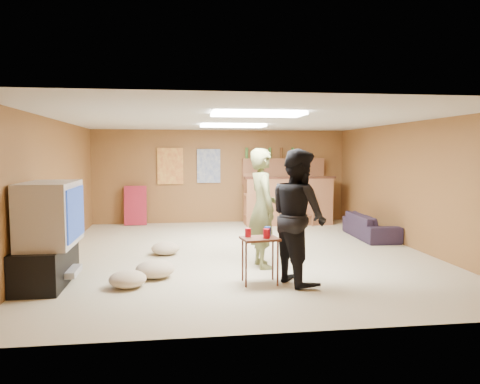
{
  "coord_description": "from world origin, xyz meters",
  "views": [
    {
      "loc": [
        -1.08,
        -7.61,
        1.67
      ],
      "look_at": [
        0.0,
        0.2,
        1.0
      ],
      "focal_mm": 35.0,
      "sensor_mm": 36.0,
      "label": 1
    }
  ],
  "objects": [
    {
      "name": "tv_body",
      "position": [
        -2.65,
        -1.5,
        0.9
      ],
      "size": [
        0.6,
        1.1,
        0.8
      ],
      "primitive_type": "cube",
      "color": "#B2B2B7",
      "rests_on": "tv_stand"
    },
    {
      "name": "tv_stand",
      "position": [
        -2.72,
        -1.5,
        0.25
      ],
      "size": [
        0.55,
        1.3,
        0.5
      ],
      "primitive_type": "cube",
      "color": "black",
      "rests_on": "ground"
    },
    {
      "name": "cup_red_far",
      "position": [
        0.05,
        -1.9,
        0.65
      ],
      "size": [
        0.09,
        0.09,
        0.12
      ],
      "primitive_type": "cylinder",
      "rotation": [
        0.0,
        0.0,
        -0.07
      ],
      "color": "red",
      "rests_on": "tray_table"
    },
    {
      "name": "bar_lip",
      "position": [
        1.5,
        2.7,
        1.1
      ],
      "size": [
        2.1,
        0.12,
        0.05
      ],
      "primitive_type": "cube",
      "color": "#401F14",
      "rests_on": "bar_counter"
    },
    {
      "name": "cushion_near_tv",
      "position": [
        -1.36,
        -1.38,
        0.12
      ],
      "size": [
        0.68,
        0.68,
        0.23
      ],
      "primitive_type": "ellipsoid",
      "rotation": [
        0.0,
        0.0,
        0.4
      ],
      "color": "tan",
      "rests_on": "ground"
    },
    {
      "name": "cushion_far",
      "position": [
        -1.68,
        -1.8,
        0.1
      ],
      "size": [
        0.61,
        0.61,
        0.21
      ],
      "primitive_type": "ellipsoid",
      "rotation": [
        0.0,
        0.0,
        0.43
      ],
      "color": "tan",
      "rests_on": "ground"
    },
    {
      "name": "ceiling_panel_front",
      "position": [
        0.0,
        -1.5,
        2.17
      ],
      "size": [
        1.2,
        0.6,
        0.04
      ],
      "primitive_type": "cube",
      "color": "white",
      "rests_on": "ceiling"
    },
    {
      "name": "bar_shelf",
      "position": [
        1.5,
        3.4,
        1.5
      ],
      "size": [
        2.0,
        0.18,
        0.05
      ],
      "primitive_type": "cube",
      "color": "brown",
      "rests_on": "bar_backing"
    },
    {
      "name": "ceiling_panel_back",
      "position": [
        0.0,
        1.2,
        2.17
      ],
      "size": [
        1.2,
        0.6,
        0.04
      ],
      "primitive_type": "cube",
      "color": "white",
      "rests_on": "ceiling"
    },
    {
      "name": "tray_table",
      "position": [
        -0.03,
        -1.85,
        0.3
      ],
      "size": [
        0.5,
        0.42,
        0.59
      ],
      "primitive_type": "cube",
      "rotation": [
        0.0,
        0.0,
        0.13
      ],
      "color": "#401F14",
      "rests_on": "ground"
    },
    {
      "name": "poster_left",
      "position": [
        -1.2,
        3.46,
        1.35
      ],
      "size": [
        0.6,
        0.03,
        0.85
      ],
      "primitive_type": "cube",
      "color": "#BF3F26",
      "rests_on": "wall_back"
    },
    {
      "name": "sofa",
      "position": [
        2.7,
        1.02,
        0.23
      ],
      "size": [
        0.68,
        1.61,
        0.46
      ],
      "primitive_type": "imported",
      "rotation": [
        0.0,
        0.0,
        1.53
      ],
      "color": "black",
      "rests_on": "ground"
    },
    {
      "name": "dvd_box",
      "position": [
        -2.5,
        -1.5,
        0.15
      ],
      "size": [
        0.35,
        0.5,
        0.08
      ],
      "primitive_type": "cube",
      "color": "#B2B2B7",
      "rests_on": "tv_stand"
    },
    {
      "name": "bar_stool_left",
      "position": [
        0.63,
        2.82,
        0.64
      ],
      "size": [
        0.51,
        0.51,
        1.27
      ],
      "primitive_type": null,
      "rotation": [
        0.0,
        0.0,
        -0.34
      ],
      "color": "brown",
      "rests_on": "ground"
    },
    {
      "name": "cup_red_near",
      "position": [
        -0.17,
        -1.78,
        0.65
      ],
      "size": [
        0.1,
        0.1,
        0.11
      ],
      "primitive_type": "cylinder",
      "rotation": [
        0.0,
        0.0,
        -0.32
      ],
      "color": "red",
      "rests_on": "tray_table"
    },
    {
      "name": "bar_stool_right",
      "position": [
        1.85,
        2.67,
        0.66
      ],
      "size": [
        0.42,
        0.42,
        1.32
      ],
      "primitive_type": null,
      "rotation": [
        0.0,
        0.0,
        0.0
      ],
      "color": "brown",
      "rests_on": "ground"
    },
    {
      "name": "wall_front",
      "position": [
        0.0,
        -3.5,
        1.1
      ],
      "size": [
        6.0,
        0.02,
        2.2
      ],
      "primitive_type": "cube",
      "color": "brown",
      "rests_on": "ground"
    },
    {
      "name": "person_black",
      "position": [
        0.46,
        -1.87,
        0.86
      ],
      "size": [
        0.86,
        0.98,
        1.72
      ],
      "primitive_type": "imported",
      "rotation": [
        0.0,
        0.0,
        1.86
      ],
      "color": "black",
      "rests_on": "ground"
    },
    {
      "name": "cup_blue",
      "position": [
        0.09,
        -1.76,
        0.65
      ],
      "size": [
        0.11,
        0.11,
        0.12
      ],
      "primitive_type": "cylinder",
      "rotation": [
        0.0,
        0.0,
        -0.35
      ],
      "color": "navy",
      "rests_on": "tray_table"
    },
    {
      "name": "wall_left",
      "position": [
        -3.0,
        0.0,
        1.1
      ],
      "size": [
        0.02,
        7.0,
        2.2
      ],
      "primitive_type": "cube",
      "color": "brown",
      "rests_on": "ground"
    },
    {
      "name": "ceiling",
      "position": [
        0.0,
        0.0,
        2.2
      ],
      "size": [
        6.0,
        7.0,
        0.02
      ],
      "primitive_type": "cube",
      "color": "silver",
      "rests_on": "ground"
    },
    {
      "name": "person_olive",
      "position": [
        0.16,
        -0.99,
        0.86
      ],
      "size": [
        0.48,
        0.67,
        1.73
      ],
      "primitive_type": "imported",
      "rotation": [
        0.0,
        0.0,
        1.68
      ],
      "color": "#63673B",
      "rests_on": "ground"
    },
    {
      "name": "bottle_row",
      "position": [
        1.16,
        3.38,
        1.65
      ],
      "size": [
        1.2,
        0.08,
        0.26
      ],
      "primitive_type": null,
      "color": "#3F7233",
      "rests_on": "bar_shelf"
    },
    {
      "name": "cushion_mid",
      "position": [
        -1.26,
        0.03,
        0.1
      ],
      "size": [
        0.48,
        0.48,
        0.21
      ],
      "primitive_type": "ellipsoid",
      "rotation": [
        0.0,
        0.0,
        -0.04
      ],
      "color": "tan",
      "rests_on": "ground"
    },
    {
      "name": "bar_backing",
      "position": [
        1.5,
        3.42,
        1.2
      ],
      "size": [
        2.0,
        0.14,
        0.6
      ],
      "primitive_type": "cube",
      "color": "brown",
      "rests_on": "bar_counter"
    },
    {
      "name": "bar_counter",
      "position": [
        1.5,
        2.95,
        0.55
      ],
      "size": [
        2.0,
        0.6,
        1.1
      ],
      "primitive_type": "cube",
      "color": "brown",
      "rests_on": "ground"
    },
    {
      "name": "folding_chair_stack",
      "position": [
        -2.0,
        3.3,
        0.45
      ],
      "size": [
        0.5,
        0.26,
        0.91
      ],
      "primitive_type": "cube",
      "rotation": [
        -0.14,
        0.0,
        0.0
      ],
      "color": "#A21E31",
      "rests_on": "ground"
    },
    {
      "name": "wall_back",
      "position": [
        0.0,
        3.5,
        1.1
      ],
      "size": [
        6.0,
        0.02,
        2.2
      ],
      "primitive_type": "cube",
      "color": "brown",
      "rests_on": "ground"
    },
    {
      "name": "ground",
      "position": [
        0.0,
        0.0,
        0.0
      ],
      "size": [
        7.0,
        7.0,
        0.0
      ],
      "primitive_type": "plane",
      "color": "#BEB091",
      "rests_on": "ground"
    },
    {
      "name": "wall_right",
      "position": [
        3.0,
        0.0,
        1.1
      ],
      "size": [
        0.02,
        7.0,
        2.2
      ],
      "primitive_type": "cube",
      "color": "brown",
      "rests_on": "ground"
    },
    {
      "name": "poster_right",
      "position": [
        -0.3,
        3.46,
        1.35
      ],
      "size": [
        0.55,
        0.03,
        0.8
      ],
      "primitive_type": "cube",
      "color": "#334C99",
      "rests_on": "wall_back"
    },
    {
      "name": "tv_screen",
      "position": [
        -2.34,
        -1.5,
        0.9
      ],
      "size": [
        0.02,
        0.95,
        0.65
      ],
      "primitive_type": "cube",
      "color": "navy",
      "rests_on": "tv_body"
    }
  ]
}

